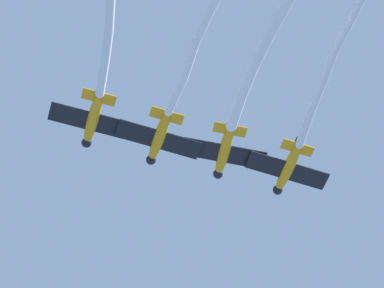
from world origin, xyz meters
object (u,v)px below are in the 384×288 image
(airplane_left_wing, at_px, (224,152))
(airplane_slot, at_px, (93,120))
(airplane_lead, at_px, (287,169))
(airplane_right_wing, at_px, (159,138))

(airplane_left_wing, bearing_deg, airplane_slot, 93.47)
(airplane_lead, relative_size, airplane_slot, 1.00)
(airplane_right_wing, distance_m, airplane_slot, 5.71)
(airplane_lead, xyz_separation_m, airplane_right_wing, (10.74, -3.88, 0.00))
(airplane_slot, bearing_deg, airplane_left_wing, -91.16)
(airplane_lead, distance_m, airplane_left_wing, 5.70)
(airplane_right_wing, bearing_deg, airplane_slot, 87.16)
(airplane_left_wing, xyz_separation_m, airplane_right_wing, (5.38, -1.94, -0.30))
(airplane_lead, distance_m, airplane_slot, 17.12)
(airplane_lead, bearing_deg, airplane_left_wing, 86.74)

